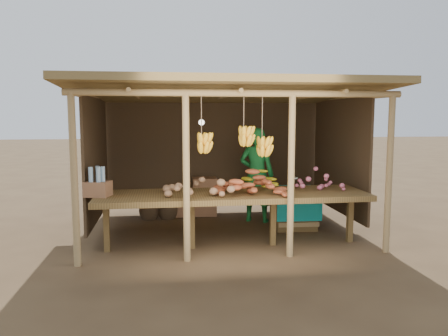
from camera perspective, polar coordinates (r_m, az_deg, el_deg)
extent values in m
plane|color=brown|center=(7.42, 0.00, -8.07)|extent=(60.00, 60.00, 0.00)
cylinder|color=tan|center=(5.77, -18.96, -1.61)|extent=(0.09, 0.09, 2.20)
cylinder|color=tan|center=(6.45, 20.76, -0.83)|extent=(0.09, 0.09, 2.20)
cylinder|color=tan|center=(8.72, -15.21, 1.27)|extent=(0.09, 0.09, 2.20)
cylinder|color=tan|center=(9.18, 11.80, 1.63)|extent=(0.09, 0.09, 2.20)
cylinder|color=tan|center=(5.67, -4.94, -1.41)|extent=(0.09, 0.09, 2.20)
cylinder|color=tan|center=(5.91, 8.75, -1.13)|extent=(0.09, 0.09, 2.20)
cylinder|color=tan|center=(5.70, 2.10, 9.74)|extent=(4.40, 0.09, 0.09)
cylinder|color=tan|center=(8.67, -1.37, 8.76)|extent=(4.40, 0.09, 0.09)
cube|color=olive|center=(7.18, 0.00, 9.87)|extent=(4.70, 3.50, 0.28)
cube|color=#463320|center=(8.67, -1.34, 2.21)|extent=(4.20, 0.04, 1.98)
cube|color=#463320|center=(7.42, -16.35, 1.15)|extent=(0.04, 2.40, 1.98)
cube|color=#463320|center=(7.95, 14.82, 1.56)|extent=(0.04, 2.40, 1.98)
cube|color=brown|center=(6.34, 1.18, -3.62)|extent=(3.90, 1.05, 0.08)
cube|color=brown|center=(6.40, -15.10, -7.42)|extent=(0.08, 0.08, 0.72)
cube|color=brown|center=(6.36, -4.22, -7.29)|extent=(0.08, 0.08, 0.72)
cube|color=brown|center=(6.54, 6.40, -6.92)|extent=(0.08, 0.08, 0.72)
cube|color=brown|center=(6.93, 16.13, -6.36)|extent=(0.08, 0.08, 0.72)
cylinder|color=navy|center=(6.39, -16.04, -2.90)|extent=(0.35, 0.35, 0.12)
cube|color=brown|center=(6.30, -16.16, -2.63)|extent=(0.39, 0.34, 0.21)
imported|color=#1A7631|center=(7.87, 4.29, -0.91)|extent=(0.73, 0.62, 1.70)
cube|color=brown|center=(7.58, 9.12, -5.41)|extent=(0.71, 0.61, 0.63)
cube|color=#0D9591|center=(7.51, 9.17, -2.84)|extent=(0.78, 0.69, 0.06)
cube|color=brown|center=(8.38, -2.52, -4.94)|extent=(0.47, 0.39, 0.36)
cube|color=brown|center=(8.32, -2.54, -2.51)|extent=(0.47, 0.39, 0.36)
cube|color=brown|center=(8.35, -5.93, -5.02)|extent=(0.47, 0.39, 0.36)
ellipsoid|color=#463320|center=(8.23, -9.75, -5.11)|extent=(0.38, 0.38, 0.51)
ellipsoid|color=#463320|center=(8.22, -7.36, -5.07)|extent=(0.38, 0.38, 0.51)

